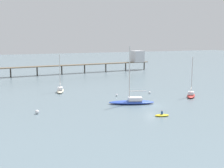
{
  "coord_description": "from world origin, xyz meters",
  "views": [
    {
      "loc": [
        -31.3,
        -52.09,
        14.3
      ],
      "look_at": [
        0.0,
        20.78,
        1.5
      ],
      "focal_mm": 47.01,
      "sensor_mm": 36.0,
      "label": 1
    }
  ],
  "objects_px": {
    "sailboat_cream": "(60,89)",
    "sailboat_blue": "(132,101)",
    "pier": "(114,60)",
    "mooring_buoy_near": "(37,112)",
    "mooring_buoy_outer": "(149,93)",
    "mooring_buoy_inner": "(117,95)",
    "sailboat_red": "(191,94)",
    "dinghy_yellow": "(162,115)"
  },
  "relations": [
    {
      "from": "sailboat_red",
      "to": "mooring_buoy_inner",
      "type": "xyz_separation_m",
      "value": [
        -16.19,
        7.75,
        -0.35
      ]
    },
    {
      "from": "pier",
      "to": "mooring_buoy_inner",
      "type": "relative_size",
      "value": 126.19
    },
    {
      "from": "mooring_buoy_outer",
      "to": "sailboat_cream",
      "type": "bearing_deg",
      "value": 150.42
    },
    {
      "from": "pier",
      "to": "dinghy_yellow",
      "type": "bearing_deg",
      "value": -106.75
    },
    {
      "from": "sailboat_blue",
      "to": "mooring_buoy_outer",
      "type": "xyz_separation_m",
      "value": [
        9.31,
        8.48,
        -0.37
      ]
    },
    {
      "from": "sailboat_cream",
      "to": "pier",
      "type": "bearing_deg",
      "value": 49.63
    },
    {
      "from": "pier",
      "to": "mooring_buoy_inner",
      "type": "distance_m",
      "value": 53.18
    },
    {
      "from": "sailboat_blue",
      "to": "mooring_buoy_outer",
      "type": "bearing_deg",
      "value": 42.32
    },
    {
      "from": "sailboat_blue",
      "to": "dinghy_yellow",
      "type": "bearing_deg",
      "value": -87.32
    },
    {
      "from": "pier",
      "to": "dinghy_yellow",
      "type": "height_order",
      "value": "pier"
    },
    {
      "from": "dinghy_yellow",
      "to": "sailboat_blue",
      "type": "bearing_deg",
      "value": 92.68
    },
    {
      "from": "pier",
      "to": "dinghy_yellow",
      "type": "xyz_separation_m",
      "value": [
        -20.65,
        -68.62,
        -4.64
      ]
    },
    {
      "from": "sailboat_blue",
      "to": "mooring_buoy_near",
      "type": "xyz_separation_m",
      "value": [
        -20.15,
        -0.33,
        -0.29
      ]
    },
    {
      "from": "sailboat_blue",
      "to": "mooring_buoy_near",
      "type": "distance_m",
      "value": 20.15
    },
    {
      "from": "sailboat_red",
      "to": "dinghy_yellow",
      "type": "distance_m",
      "value": 20.13
    },
    {
      "from": "dinghy_yellow",
      "to": "mooring_buoy_outer",
      "type": "height_order",
      "value": "dinghy_yellow"
    },
    {
      "from": "pier",
      "to": "sailboat_red",
      "type": "xyz_separation_m",
      "value": [
        -4.6,
        -56.48,
        -4.22
      ]
    },
    {
      "from": "mooring_buoy_outer",
      "to": "mooring_buoy_inner",
      "type": "bearing_deg",
      "value": 176.88
    },
    {
      "from": "sailboat_red",
      "to": "dinghy_yellow",
      "type": "relative_size",
      "value": 3.38
    },
    {
      "from": "sailboat_cream",
      "to": "mooring_buoy_outer",
      "type": "relative_size",
      "value": 16.27
    },
    {
      "from": "sailboat_red",
      "to": "sailboat_blue",
      "type": "relative_size",
      "value": 0.77
    },
    {
      "from": "mooring_buoy_outer",
      "to": "mooring_buoy_inner",
      "type": "height_order",
      "value": "mooring_buoy_outer"
    },
    {
      "from": "sailboat_cream",
      "to": "mooring_buoy_outer",
      "type": "xyz_separation_m",
      "value": [
        20.22,
        -11.48,
        -0.34
      ]
    },
    {
      "from": "pier",
      "to": "mooring_buoy_near",
      "type": "distance_m",
      "value": 71.36
    },
    {
      "from": "sailboat_cream",
      "to": "mooring_buoy_inner",
      "type": "height_order",
      "value": "sailboat_cream"
    },
    {
      "from": "pier",
      "to": "sailboat_blue",
      "type": "bearing_deg",
      "value": -110.14
    },
    {
      "from": "sailboat_cream",
      "to": "dinghy_yellow",
      "type": "bearing_deg",
      "value": -69.69
    },
    {
      "from": "pier",
      "to": "mooring_buoy_near",
      "type": "bearing_deg",
      "value": -125.45
    },
    {
      "from": "mooring_buoy_inner",
      "to": "pier",
      "type": "bearing_deg",
      "value": 66.9
    },
    {
      "from": "sailboat_cream",
      "to": "sailboat_blue",
      "type": "distance_m",
      "value": 22.75
    },
    {
      "from": "pier",
      "to": "mooring_buoy_near",
      "type": "relative_size",
      "value": 87.6
    },
    {
      "from": "sailboat_red",
      "to": "mooring_buoy_outer",
      "type": "distance_m",
      "value": 10.27
    },
    {
      "from": "pier",
      "to": "sailboat_blue",
      "type": "distance_m",
      "value": 61.59
    },
    {
      "from": "sailboat_blue",
      "to": "sailboat_cream",
      "type": "bearing_deg",
      "value": 118.68
    },
    {
      "from": "mooring_buoy_inner",
      "to": "sailboat_red",
      "type": "bearing_deg",
      "value": -25.57
    },
    {
      "from": "mooring_buoy_near",
      "to": "mooring_buoy_inner",
      "type": "distance_m",
      "value": 22.53
    },
    {
      "from": "mooring_buoy_outer",
      "to": "mooring_buoy_inner",
      "type": "relative_size",
      "value": 1.12
    },
    {
      "from": "mooring_buoy_outer",
      "to": "mooring_buoy_inner",
      "type": "distance_m",
      "value": 8.95
    },
    {
      "from": "sailboat_red",
      "to": "dinghy_yellow",
      "type": "xyz_separation_m",
      "value": [
        -16.05,
        -12.15,
        -0.41
      ]
    },
    {
      "from": "pier",
      "to": "mooring_buoy_near",
      "type": "xyz_separation_m",
      "value": [
        -41.31,
        -58.02,
        -4.46
      ]
    },
    {
      "from": "sailboat_cream",
      "to": "mooring_buoy_inner",
      "type": "relative_size",
      "value": 18.15
    },
    {
      "from": "sailboat_red",
      "to": "mooring_buoy_outer",
      "type": "bearing_deg",
      "value": 134.98
    }
  ]
}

